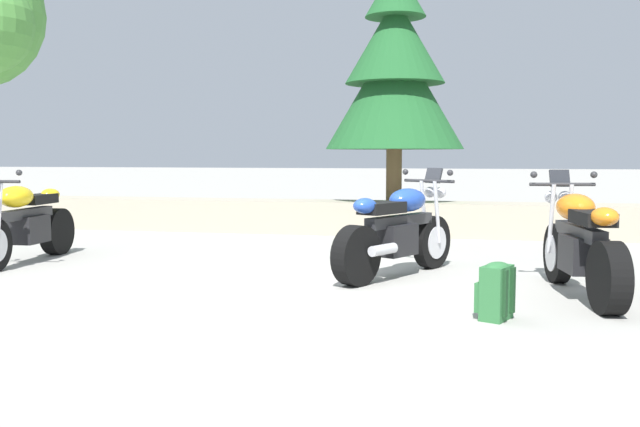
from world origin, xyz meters
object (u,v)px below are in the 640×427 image
(motorcycle_yellow_near_left, at_px, (25,224))
(motorcycle_blue_centre, at_px, (398,232))
(motorcycle_orange_far_right, at_px, (580,245))
(pine_tree_mid_left, at_px, (395,72))
(rider_backpack, at_px, (496,290))

(motorcycle_yellow_near_left, relative_size, motorcycle_blue_centre, 1.10)
(motorcycle_blue_centre, distance_m, motorcycle_orange_far_right, 1.92)
(motorcycle_blue_centre, bearing_deg, pine_tree_mid_left, 96.37)
(motorcycle_blue_centre, relative_size, rider_backpack, 3.99)
(rider_backpack, relative_size, pine_tree_mid_left, 0.12)
(motorcycle_blue_centre, bearing_deg, rider_backpack, -62.40)
(motorcycle_yellow_near_left, distance_m, motorcycle_orange_far_right, 6.39)
(motorcycle_orange_far_right, height_order, rider_backpack, motorcycle_orange_far_right)
(motorcycle_orange_far_right, relative_size, pine_tree_mid_left, 0.53)
(motorcycle_orange_far_right, distance_m, rider_backpack, 1.39)
(motorcycle_blue_centre, relative_size, pine_tree_mid_left, 0.48)
(rider_backpack, bearing_deg, pine_tree_mid_left, 103.44)
(motorcycle_orange_far_right, xyz_separation_m, pine_tree_mid_left, (-2.23, 4.80, 2.22))
(motorcycle_orange_far_right, relative_size, rider_backpack, 4.38)
(motorcycle_blue_centre, bearing_deg, motorcycle_orange_far_right, -22.28)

